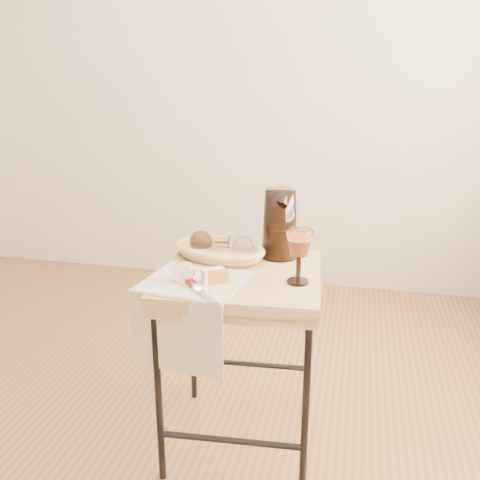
% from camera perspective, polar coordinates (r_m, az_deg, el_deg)
% --- Properties ---
extents(floor, '(3.60, 3.60, 0.00)m').
position_cam_1_polar(floor, '(2.15, -15.61, -21.18)').
color(floor, brown).
rests_on(floor, ground).
extents(wall_back, '(3.60, 0.00, 2.70)m').
position_cam_1_polar(wall_back, '(3.36, -2.37, 18.00)').
color(wall_back, beige).
rests_on(wall_back, ground).
extents(side_table, '(0.58, 0.58, 0.69)m').
position_cam_1_polar(side_table, '(1.93, 0.14, -13.05)').
color(side_table, brown).
rests_on(side_table, floor).
extents(tea_towel, '(0.35, 0.32, 0.01)m').
position_cam_1_polar(tea_towel, '(1.70, -5.06, -4.54)').
color(tea_towel, white).
rests_on(tea_towel, side_table).
extents(bread_basket, '(0.37, 0.31, 0.05)m').
position_cam_1_polar(bread_basket, '(1.90, -2.26, -1.33)').
color(bread_basket, tan).
rests_on(bread_basket, side_table).
extents(goblet_lying_a, '(0.15, 0.11, 0.09)m').
position_cam_1_polar(goblet_lying_a, '(1.91, -2.97, -0.24)').
color(goblet_lying_a, '#4F3723').
rests_on(goblet_lying_a, bread_basket).
extents(goblet_lying_b, '(0.15, 0.10, 0.08)m').
position_cam_1_polar(goblet_lying_b, '(1.86, -1.04, -0.73)').
color(goblet_lying_b, white).
rests_on(goblet_lying_b, bread_basket).
extents(pitcher, '(0.26, 0.30, 0.29)m').
position_cam_1_polar(pitcher, '(1.89, 4.42, 1.79)').
color(pitcher, black).
rests_on(pitcher, side_table).
extents(wine_goblet, '(0.12, 0.12, 0.18)m').
position_cam_1_polar(wine_goblet, '(1.66, 6.51, -1.83)').
color(wine_goblet, white).
rests_on(wine_goblet, side_table).
extents(apple_half, '(0.08, 0.05, 0.07)m').
position_cam_1_polar(apple_half, '(1.68, -6.23, -3.42)').
color(apple_half, red).
rests_on(apple_half, tea_towel).
extents(apple_wedge, '(0.08, 0.07, 0.05)m').
position_cam_1_polar(apple_wedge, '(1.66, -2.94, -3.97)').
color(apple_wedge, white).
rests_on(apple_wedge, tea_towel).
extents(table_knife, '(0.17, 0.18, 0.02)m').
position_cam_1_polar(table_knife, '(1.61, -4.75, -5.26)').
color(table_knife, silver).
rests_on(table_knife, tea_towel).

